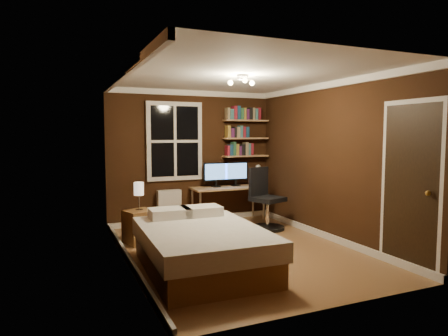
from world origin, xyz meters
name	(u,v)px	position (x,y,z in m)	size (l,w,h in m)	color
floor	(239,250)	(0.00, 0.00, 0.00)	(4.20, 4.20, 0.00)	#98613D
wall_back	(192,157)	(0.00, 2.10, 1.25)	(3.20, 0.04, 2.50)	black
wall_left	(125,168)	(-1.60, 0.00, 1.25)	(0.04, 4.20, 2.50)	black
wall_right	(330,162)	(1.60, 0.00, 1.25)	(0.04, 4.20, 2.50)	black
ceiling	(239,76)	(0.00, 0.00, 2.50)	(3.20, 4.20, 0.02)	white
window	(175,141)	(-0.35, 2.06, 1.55)	(1.06, 0.06, 1.46)	silver
door	(409,188)	(1.59, -1.55, 1.02)	(0.03, 0.82, 2.05)	black
door_knob	(428,193)	(1.55, -1.85, 1.00)	(0.06, 0.06, 0.06)	gold
ceiling_fixture	(242,82)	(0.00, -0.10, 2.40)	(0.44, 0.44, 0.18)	beige
bookshelf_lower	(246,156)	(1.08, 1.98, 1.25)	(0.92, 0.22, 0.03)	#9A6E4B
books_row_lower	(246,149)	(1.08, 1.98, 1.38)	(0.54, 0.16, 0.23)	maroon
bookshelf_middle	(246,138)	(1.08, 1.98, 1.60)	(0.92, 0.22, 0.03)	#9A6E4B
books_row_middle	(246,132)	(1.08, 1.98, 1.73)	(0.42, 0.16, 0.23)	navy
bookshelf_upper	(246,121)	(1.08, 1.98, 1.95)	(0.92, 0.22, 0.03)	#9A6E4B
books_row_upper	(246,114)	(1.08, 1.98, 2.08)	(0.66, 0.16, 0.23)	#2A633E
bed	(202,247)	(-0.78, -0.56, 0.28)	(1.46, 1.99, 0.66)	brown
nightstand	(140,227)	(-1.25, 0.96, 0.26)	(0.41, 0.41, 0.51)	brown
bedside_lamp	(139,196)	(-1.25, 0.96, 0.73)	(0.15, 0.15, 0.43)	beige
radiator	(169,208)	(-0.49, 1.98, 0.33)	(0.43, 0.15, 0.65)	silver
desk	(228,190)	(0.63, 1.81, 0.61)	(1.42, 0.53, 0.68)	#9A6E4B
monitor_left	(216,175)	(0.41, 1.88, 0.91)	(0.51, 0.12, 0.47)	black
monitor_right	(236,174)	(0.82, 1.88, 0.91)	(0.51, 0.12, 0.47)	black
desk_lamp	(256,175)	(1.19, 1.73, 0.90)	(0.14, 0.32, 0.44)	silver
office_chair	(265,205)	(1.00, 1.02, 0.43)	(0.63, 0.63, 1.09)	black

